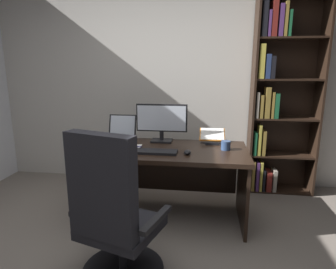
{
  "coord_description": "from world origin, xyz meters",
  "views": [
    {
      "loc": [
        0.46,
        -1.68,
        1.49
      ],
      "look_at": [
        0.11,
        0.96,
        0.88
      ],
      "focal_mm": 30.88,
      "sensor_mm": 36.0,
      "label": 1
    }
  ],
  "objects_px": {
    "bookshelf": "(277,98)",
    "pen": "(135,146)",
    "desk": "(167,165)",
    "monitor": "(162,122)",
    "reading_stand_with_book": "(212,136)",
    "laptop": "(120,135)",
    "office_chair": "(114,222)",
    "coffee_mug": "(226,145)",
    "keyboard": "(155,152)",
    "computer_mouse": "(187,152)",
    "open_binder": "(110,152)",
    "notepad": "(133,147)"
  },
  "relations": [
    {
      "from": "coffee_mug",
      "to": "keyboard",
      "type": "bearing_deg",
      "value": -163.24
    },
    {
      "from": "desk",
      "to": "coffee_mug",
      "type": "distance_m",
      "value": 0.62
    },
    {
      "from": "monitor",
      "to": "bookshelf",
      "type": "bearing_deg",
      "value": 24.72
    },
    {
      "from": "monitor",
      "to": "computer_mouse",
      "type": "xyz_separation_m",
      "value": [
        0.3,
        -0.43,
        -0.19
      ]
    },
    {
      "from": "bookshelf",
      "to": "keyboard",
      "type": "bearing_deg",
      "value": -141.43
    },
    {
      "from": "office_chair",
      "to": "notepad",
      "type": "relative_size",
      "value": 5.29
    },
    {
      "from": "bookshelf",
      "to": "pen",
      "type": "relative_size",
      "value": 16.29
    },
    {
      "from": "office_chair",
      "to": "laptop",
      "type": "relative_size",
      "value": 3.31
    },
    {
      "from": "monitor",
      "to": "pen",
      "type": "distance_m",
      "value": 0.41
    },
    {
      "from": "reading_stand_with_book",
      "to": "coffee_mug",
      "type": "xyz_separation_m",
      "value": [
        0.12,
        -0.3,
        -0.02
      ]
    },
    {
      "from": "desk",
      "to": "monitor",
      "type": "height_order",
      "value": "monitor"
    },
    {
      "from": "desk",
      "to": "bookshelf",
      "type": "relative_size",
      "value": 0.69
    },
    {
      "from": "computer_mouse",
      "to": "pen",
      "type": "distance_m",
      "value": 0.55
    },
    {
      "from": "keyboard",
      "to": "computer_mouse",
      "type": "height_order",
      "value": "computer_mouse"
    },
    {
      "from": "bookshelf",
      "to": "notepad",
      "type": "height_order",
      "value": "bookshelf"
    },
    {
      "from": "office_chair",
      "to": "reading_stand_with_book",
      "type": "xyz_separation_m",
      "value": [
        0.67,
        1.31,
        0.32
      ]
    },
    {
      "from": "computer_mouse",
      "to": "coffee_mug",
      "type": "relative_size",
      "value": 1.15
    },
    {
      "from": "laptop",
      "to": "computer_mouse",
      "type": "height_order",
      "value": "laptop"
    },
    {
      "from": "bookshelf",
      "to": "office_chair",
      "type": "xyz_separation_m",
      "value": [
        -1.42,
        -1.83,
        -0.68
      ]
    },
    {
      "from": "laptop",
      "to": "computer_mouse",
      "type": "distance_m",
      "value": 0.89
    },
    {
      "from": "bookshelf",
      "to": "monitor",
      "type": "bearing_deg",
      "value": -155.28
    },
    {
      "from": "notepad",
      "to": "pen",
      "type": "relative_size",
      "value": 1.5
    },
    {
      "from": "monitor",
      "to": "laptop",
      "type": "relative_size",
      "value": 1.61
    },
    {
      "from": "monitor",
      "to": "reading_stand_with_book",
      "type": "xyz_separation_m",
      "value": [
        0.53,
        0.06,
        -0.14
      ]
    },
    {
      "from": "computer_mouse",
      "to": "office_chair",
      "type": "bearing_deg",
      "value": -118.54
    },
    {
      "from": "office_chair",
      "to": "monitor",
      "type": "distance_m",
      "value": 1.34
    },
    {
      "from": "bookshelf",
      "to": "computer_mouse",
      "type": "distance_m",
      "value": 1.47
    },
    {
      "from": "bookshelf",
      "to": "office_chair",
      "type": "distance_m",
      "value": 2.42
    },
    {
      "from": "laptop",
      "to": "pen",
      "type": "xyz_separation_m",
      "value": [
        0.24,
        -0.29,
        -0.04
      ]
    },
    {
      "from": "laptop",
      "to": "reading_stand_with_book",
      "type": "xyz_separation_m",
      "value": [
        1.0,
        0.05,
        0.01
      ]
    },
    {
      "from": "pen",
      "to": "computer_mouse",
      "type": "bearing_deg",
      "value": -15.65
    },
    {
      "from": "reading_stand_with_book",
      "to": "open_binder",
      "type": "bearing_deg",
      "value": -150.16
    },
    {
      "from": "monitor",
      "to": "reading_stand_with_book",
      "type": "height_order",
      "value": "monitor"
    },
    {
      "from": "bookshelf",
      "to": "laptop",
      "type": "bearing_deg",
      "value": -161.67
    },
    {
      "from": "office_chair",
      "to": "computer_mouse",
      "type": "distance_m",
      "value": 0.97
    },
    {
      "from": "office_chair",
      "to": "open_binder",
      "type": "relative_size",
      "value": 2.32
    },
    {
      "from": "pen",
      "to": "coffee_mug",
      "type": "xyz_separation_m",
      "value": [
        0.88,
        0.05,
        0.03
      ]
    },
    {
      "from": "monitor",
      "to": "laptop",
      "type": "bearing_deg",
      "value": 178.69
    },
    {
      "from": "desk",
      "to": "keyboard",
      "type": "bearing_deg",
      "value": -109.22
    },
    {
      "from": "monitor",
      "to": "desk",
      "type": "bearing_deg",
      "value": -66.35
    },
    {
      "from": "bookshelf",
      "to": "reading_stand_with_book",
      "type": "distance_m",
      "value": 0.98
    },
    {
      "from": "keyboard",
      "to": "laptop",
      "type": "bearing_deg",
      "value": 136.5
    },
    {
      "from": "laptop",
      "to": "reading_stand_with_book",
      "type": "bearing_deg",
      "value": 2.93
    },
    {
      "from": "reading_stand_with_book",
      "to": "coffee_mug",
      "type": "distance_m",
      "value": 0.32
    },
    {
      "from": "bookshelf",
      "to": "notepad",
      "type": "xyz_separation_m",
      "value": [
        -1.53,
        -0.87,
        -0.42
      ]
    },
    {
      "from": "pen",
      "to": "reading_stand_with_book",
      "type": "bearing_deg",
      "value": 24.5
    },
    {
      "from": "laptop",
      "to": "reading_stand_with_book",
      "type": "relative_size",
      "value": 1.21
    },
    {
      "from": "desk",
      "to": "reading_stand_with_book",
      "type": "distance_m",
      "value": 0.58
    },
    {
      "from": "laptop",
      "to": "reading_stand_with_book",
      "type": "distance_m",
      "value": 1.0
    },
    {
      "from": "keyboard",
      "to": "pen",
      "type": "distance_m",
      "value": 0.27
    }
  ]
}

